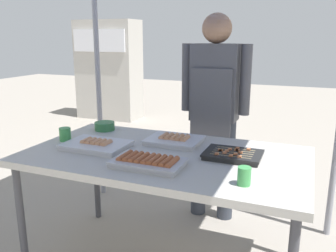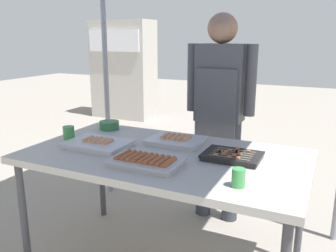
{
  "view_description": "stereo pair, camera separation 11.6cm",
  "coord_description": "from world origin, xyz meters",
  "px_view_note": "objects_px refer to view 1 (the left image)",
  "views": [
    {
      "loc": [
        0.74,
        -1.78,
        1.4
      ],
      "look_at": [
        0.0,
        0.05,
        0.9
      ],
      "focal_mm": 37.82,
      "sensor_mm": 36.0,
      "label": 1
    },
    {
      "loc": [
        0.85,
        -1.74,
        1.4
      ],
      "look_at": [
        0.0,
        0.05,
        0.9
      ],
      "focal_mm": 37.82,
      "sensor_mm": 36.0,
      "label": 2
    }
  ],
  "objects_px": {
    "stall_table": "(165,162)",
    "condiment_bowl": "(105,126)",
    "tray_grilled_sausages": "(148,162)",
    "tray_spring_rolls": "(174,140)",
    "tray_pork_links": "(96,145)",
    "vendor_woman": "(214,102)",
    "neighbor_stall_left": "(109,70)",
    "tray_meat_skewers": "(233,155)",
    "drink_cup_by_wok": "(244,176)",
    "drink_cup_near_edge": "(65,134)"
  },
  "relations": [
    {
      "from": "drink_cup_near_edge",
      "to": "drink_cup_by_wok",
      "type": "bearing_deg",
      "value": -12.85
    },
    {
      "from": "neighbor_stall_left",
      "to": "vendor_woman",
      "type": "bearing_deg",
      "value": -46.91
    },
    {
      "from": "tray_pork_links",
      "to": "drink_cup_by_wok",
      "type": "bearing_deg",
      "value": -13.3
    },
    {
      "from": "condiment_bowl",
      "to": "drink_cup_near_edge",
      "type": "xyz_separation_m",
      "value": [
        -0.09,
        -0.33,
        0.01
      ]
    },
    {
      "from": "tray_meat_skewers",
      "to": "condiment_bowl",
      "type": "bearing_deg",
      "value": 165.74
    },
    {
      "from": "drink_cup_by_wok",
      "to": "neighbor_stall_left",
      "type": "distance_m",
      "value": 4.88
    },
    {
      "from": "drink_cup_near_edge",
      "to": "tray_grilled_sausages",
      "type": "bearing_deg",
      "value": -17.23
    },
    {
      "from": "tray_meat_skewers",
      "to": "tray_pork_links",
      "type": "distance_m",
      "value": 0.81
    },
    {
      "from": "drink_cup_near_edge",
      "to": "drink_cup_by_wok",
      "type": "xyz_separation_m",
      "value": [
        1.19,
        -0.27,
        0.0
      ]
    },
    {
      "from": "tray_meat_skewers",
      "to": "tray_spring_rolls",
      "type": "bearing_deg",
      "value": 160.86
    },
    {
      "from": "tray_meat_skewers",
      "to": "condiment_bowl",
      "type": "xyz_separation_m",
      "value": [
        -0.98,
        0.25,
        0.01
      ]
    },
    {
      "from": "tray_meat_skewers",
      "to": "neighbor_stall_left",
      "type": "xyz_separation_m",
      "value": [
        -2.9,
        3.48,
        0.07
      ]
    },
    {
      "from": "stall_table",
      "to": "vendor_woman",
      "type": "distance_m",
      "value": 0.8
    },
    {
      "from": "tray_meat_skewers",
      "to": "vendor_woman",
      "type": "relative_size",
      "value": 0.2
    },
    {
      "from": "tray_meat_skewers",
      "to": "tray_spring_rolls",
      "type": "xyz_separation_m",
      "value": [
        -0.4,
        0.14,
        0.0
      ]
    },
    {
      "from": "tray_grilled_sausages",
      "to": "tray_spring_rolls",
      "type": "xyz_separation_m",
      "value": [
        -0.02,
        0.43,
        -0.0
      ]
    },
    {
      "from": "tray_grilled_sausages",
      "to": "tray_meat_skewers",
      "type": "distance_m",
      "value": 0.48
    },
    {
      "from": "tray_spring_rolls",
      "to": "vendor_woman",
      "type": "distance_m",
      "value": 0.58
    },
    {
      "from": "stall_table",
      "to": "condiment_bowl",
      "type": "xyz_separation_m",
      "value": [
        -0.6,
        0.32,
        0.08
      ]
    },
    {
      "from": "vendor_woman",
      "to": "tray_spring_rolls",
      "type": "bearing_deg",
      "value": 78.82
    },
    {
      "from": "tray_pork_links",
      "to": "vendor_woman",
      "type": "height_order",
      "value": "vendor_woman"
    },
    {
      "from": "tray_spring_rolls",
      "to": "stall_table",
      "type": "bearing_deg",
      "value": -84.28
    },
    {
      "from": "tray_pork_links",
      "to": "tray_spring_rolls",
      "type": "height_order",
      "value": "same"
    },
    {
      "from": "stall_table",
      "to": "vendor_woman",
      "type": "height_order",
      "value": "vendor_woman"
    },
    {
      "from": "tray_pork_links",
      "to": "drink_cup_near_edge",
      "type": "distance_m",
      "value": 0.28
    },
    {
      "from": "stall_table",
      "to": "vendor_woman",
      "type": "relative_size",
      "value": 1.02
    },
    {
      "from": "neighbor_stall_left",
      "to": "stall_table",
      "type": "bearing_deg",
      "value": -54.59
    },
    {
      "from": "condiment_bowl",
      "to": "vendor_woman",
      "type": "bearing_deg",
      "value": 32.65
    },
    {
      "from": "tray_pork_links",
      "to": "tray_spring_rolls",
      "type": "distance_m",
      "value": 0.48
    },
    {
      "from": "tray_grilled_sausages",
      "to": "drink_cup_near_edge",
      "type": "xyz_separation_m",
      "value": [
        -0.69,
        0.21,
        0.02
      ]
    },
    {
      "from": "tray_grilled_sausages",
      "to": "tray_spring_rolls",
      "type": "bearing_deg",
      "value": 92.4
    },
    {
      "from": "vendor_woman",
      "to": "neighbor_stall_left",
      "type": "bearing_deg",
      "value": -46.91
    },
    {
      "from": "tray_spring_rolls",
      "to": "neighbor_stall_left",
      "type": "bearing_deg",
      "value": 126.84
    },
    {
      "from": "tray_spring_rolls",
      "to": "tray_grilled_sausages",
      "type": "bearing_deg",
      "value": -87.6
    },
    {
      "from": "tray_meat_skewers",
      "to": "tray_spring_rolls",
      "type": "relative_size",
      "value": 0.94
    },
    {
      "from": "vendor_woman",
      "to": "neighbor_stall_left",
      "type": "relative_size",
      "value": 0.94
    },
    {
      "from": "tray_meat_skewers",
      "to": "condiment_bowl",
      "type": "relative_size",
      "value": 2.2
    },
    {
      "from": "drink_cup_by_wok",
      "to": "drink_cup_near_edge",
      "type": "bearing_deg",
      "value": 167.15
    },
    {
      "from": "stall_table",
      "to": "tray_meat_skewers",
      "type": "bearing_deg",
      "value": 10.5
    },
    {
      "from": "tray_meat_skewers",
      "to": "drink_cup_near_edge",
      "type": "distance_m",
      "value": 1.07
    },
    {
      "from": "tray_grilled_sausages",
      "to": "neighbor_stall_left",
      "type": "distance_m",
      "value": 4.54
    },
    {
      "from": "tray_spring_rolls",
      "to": "vendor_woman",
      "type": "bearing_deg",
      "value": 78.82
    },
    {
      "from": "tray_grilled_sausages",
      "to": "tray_spring_rolls",
      "type": "distance_m",
      "value": 0.43
    },
    {
      "from": "stall_table",
      "to": "condiment_bowl",
      "type": "distance_m",
      "value": 0.68
    },
    {
      "from": "stall_table",
      "to": "condiment_bowl",
      "type": "height_order",
      "value": "condiment_bowl"
    },
    {
      "from": "tray_pork_links",
      "to": "drink_cup_near_edge",
      "type": "relative_size",
      "value": 4.43
    },
    {
      "from": "tray_grilled_sausages",
      "to": "drink_cup_by_wok",
      "type": "relative_size",
      "value": 4.35
    },
    {
      "from": "tray_meat_skewers",
      "to": "drink_cup_by_wok",
      "type": "distance_m",
      "value": 0.37
    },
    {
      "from": "tray_spring_rolls",
      "to": "drink_cup_near_edge",
      "type": "distance_m",
      "value": 0.7
    },
    {
      "from": "tray_spring_rolls",
      "to": "condiment_bowl",
      "type": "relative_size",
      "value": 2.34
    }
  ]
}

